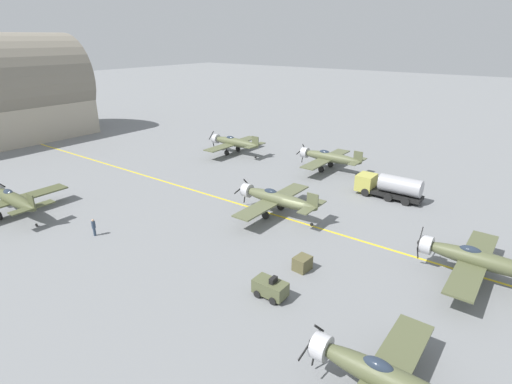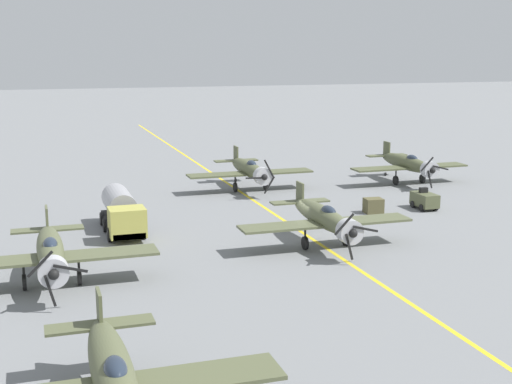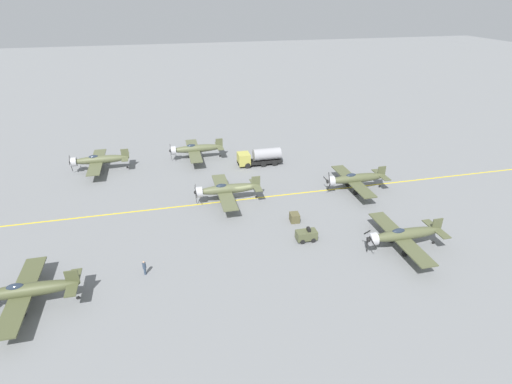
# 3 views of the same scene
# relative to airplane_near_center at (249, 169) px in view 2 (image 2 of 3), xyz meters

# --- Properties ---
(ground_plane) EXTENTS (400.00, 400.00, 0.00)m
(ground_plane) POSITION_rel_airplane_near_center_xyz_m (1.02, 17.78, -2.01)
(ground_plane) COLOR slate
(taxiway_stripe) EXTENTS (0.30, 160.00, 0.01)m
(taxiway_stripe) POSITION_rel_airplane_near_center_xyz_m (1.02, 17.78, -2.01)
(taxiway_stripe) COLOR yellow
(taxiway_stripe) RESTS_ON ground
(airplane_near_center) EXTENTS (12.00, 9.98, 3.65)m
(airplane_near_center) POSITION_rel_airplane_near_center_xyz_m (0.00, 0.00, 0.00)
(airplane_near_center) COLOR #515638
(airplane_near_center) RESTS_ON ground
(airplane_near_left) EXTENTS (12.00, 9.98, 3.65)m
(airplane_near_left) POSITION_rel_airplane_near_center_xyz_m (-16.11, 1.50, -0.00)
(airplane_near_left) COLOR #515638
(airplane_near_left) RESTS_ON ground
(airplane_mid_center) EXTENTS (12.00, 9.98, 3.65)m
(airplane_mid_center) POSITION_rel_airplane_near_center_xyz_m (1.01, 20.23, 0.00)
(airplane_mid_center) COLOR #585D3F
(airplane_mid_center) RESTS_ON ground
(airplane_far_right) EXTENTS (12.00, 9.98, 3.65)m
(airplane_far_right) POSITION_rel_airplane_near_center_xyz_m (17.47, 39.95, 0.00)
(airplane_far_right) COLOR #565B3C
(airplane_far_right) RESTS_ON ground
(airplane_mid_right) EXTENTS (12.00, 9.98, 3.65)m
(airplane_mid_right) POSITION_rel_airplane_near_center_xyz_m (18.99, 23.01, -0.00)
(airplane_mid_right) COLOR #585D3E
(airplane_mid_right) RESTS_ON ground
(fuel_tanker) EXTENTS (2.68, 8.00, 2.98)m
(fuel_tanker) POSITION_rel_airplane_near_center_xyz_m (13.59, 12.05, -0.50)
(fuel_tanker) COLOR black
(fuel_tanker) RESTS_ON ground
(tow_tractor) EXTENTS (1.57, 2.60, 1.79)m
(tow_tractor) POSITION_rel_airplane_near_center_xyz_m (-11.64, 12.19, -1.22)
(tow_tractor) COLOR #515638
(tow_tractor) RESTS_ON ground
(supply_crate_by_tanker) EXTENTS (1.55, 1.32, 1.21)m
(supply_crate_by_tanker) POSITION_rel_airplane_near_center_xyz_m (-6.88, 12.17, -1.41)
(supply_crate_by_tanker) COLOR brown
(supply_crate_by_tanker) RESTS_ON ground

